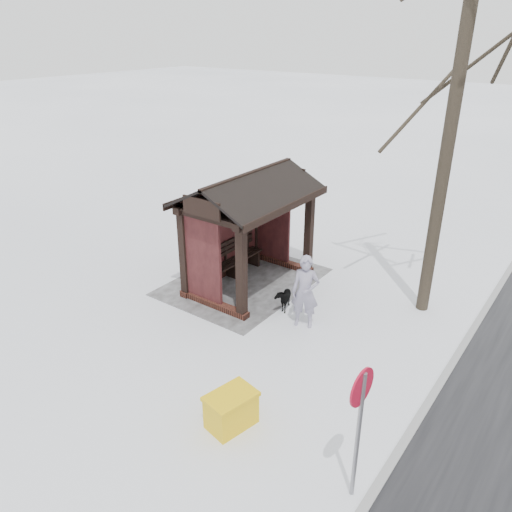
{
  "coord_description": "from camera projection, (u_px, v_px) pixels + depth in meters",
  "views": [
    {
      "loc": [
        9.53,
        7.21,
        6.31
      ],
      "look_at": [
        0.8,
        0.8,
        1.34
      ],
      "focal_mm": 35.0,
      "sensor_mm": 36.0,
      "label": 1
    }
  ],
  "objects": [
    {
      "name": "road_sign",
      "position": [
        360.0,
        407.0,
        6.75
      ],
      "size": [
        0.58,
        0.11,
        2.26
      ],
      "rotation": [
        0.0,
        0.0,
        -0.08
      ],
      "color": "gray",
      "rests_on": "ground"
    },
    {
      "name": "trampled_patch",
      "position": [
        244.0,
        281.0,
        13.6
      ],
      "size": [
        4.2,
        3.2,
        0.02
      ],
      "primitive_type": "cube",
      "color": "gray",
      "rests_on": "ground"
    },
    {
      "name": "ground",
      "position": [
        250.0,
        284.0,
        13.49
      ],
      "size": [
        120.0,
        120.0,
        0.0
      ],
      "primitive_type": "plane",
      "color": "white",
      "rests_on": "ground"
    },
    {
      "name": "pedestrian",
      "position": [
        305.0,
        292.0,
        11.27
      ],
      "size": [
        0.62,
        0.74,
        1.74
      ],
      "primitive_type": "imported",
      "rotation": [
        0.0,
        0.0,
        1.94
      ],
      "color": "#938DA6",
      "rests_on": "ground"
    },
    {
      "name": "tree_near",
      "position": [
        465.0,
        36.0,
        9.76
      ],
      "size": [
        3.42,
        3.42,
        9.03
      ],
      "color": "black",
      "rests_on": "ground"
    },
    {
      "name": "bus_shelter",
      "position": [
        244.0,
        207.0,
        12.67
      ],
      "size": [
        3.6,
        2.4,
        3.09
      ],
      "color": "#3C1D16",
      "rests_on": "ground"
    },
    {
      "name": "grit_bin",
      "position": [
        231.0,
        410.0,
        8.57
      ],
      "size": [
        0.96,
        0.75,
        0.66
      ],
      "rotation": [
        0.0,
        0.0,
        -0.21
      ],
      "color": "yellow",
      "rests_on": "ground"
    },
    {
      "name": "dog",
      "position": [
        283.0,
        297.0,
        12.2
      ],
      "size": [
        0.79,
        0.58,
        0.61
      ],
      "primitive_type": "imported",
      "rotation": [
        0.0,
        0.0,
        1.97
      ],
      "color": "black",
      "rests_on": "ground"
    },
    {
      "name": "kerb",
      "position": [
        458.0,
        355.0,
        10.53
      ],
      "size": [
        120.0,
        0.15,
        0.06
      ],
      "primitive_type": "cube",
      "color": "gray",
      "rests_on": "ground"
    }
  ]
}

